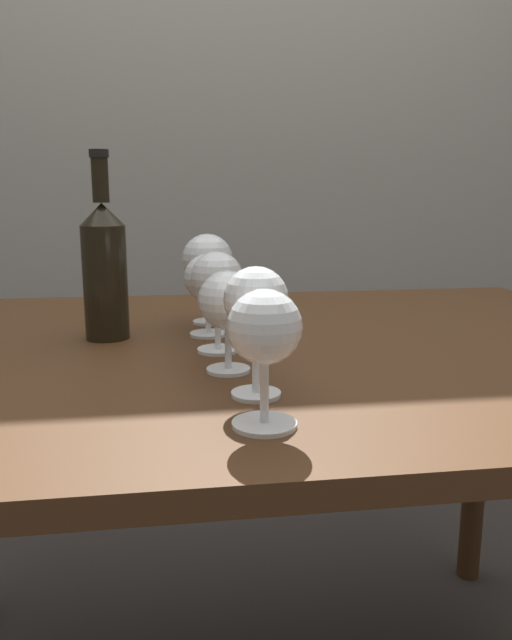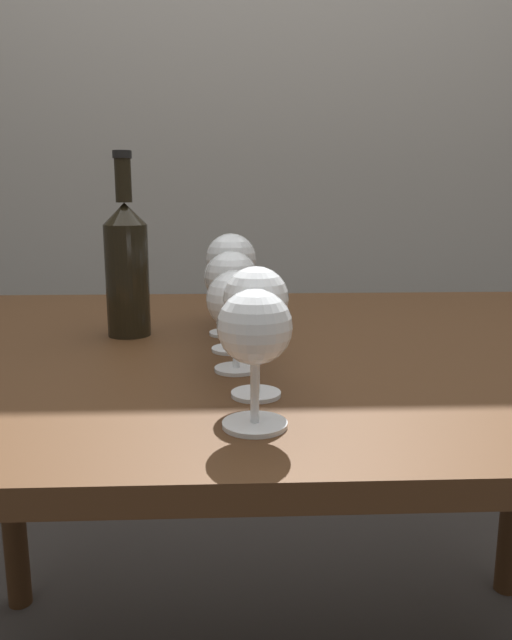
{
  "view_description": "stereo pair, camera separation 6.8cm",
  "coord_description": "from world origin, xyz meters",
  "px_view_note": "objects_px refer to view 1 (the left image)",
  "views": [
    {
      "loc": [
        -0.15,
        -0.92,
        0.99
      ],
      "look_at": [
        -0.06,
        -0.26,
        0.85
      ],
      "focal_mm": 34.09,
      "sensor_mm": 36.0,
      "label": 1
    },
    {
      "loc": [
        -0.08,
        -0.93,
        0.99
      ],
      "look_at": [
        -0.06,
        -0.26,
        0.85
      ],
      "focal_mm": 34.09,
      "sensor_mm": 36.0,
      "label": 2
    }
  ],
  "objects_px": {
    "wine_glass_cabernet": "(228,302)",
    "wine_bottle": "(105,267)",
    "wine_glass_chardonnay": "(265,332)",
    "wine_glass_port": "(208,280)",
    "wine_glass_pinot": "(217,281)",
    "wine_glass_merlot": "(208,261)",
    "wine_glass_rose": "(256,303)"
  },
  "relations": [
    {
      "from": "wine_glass_cabernet",
      "to": "wine_bottle",
      "type": "xyz_separation_m",
      "value": [
        -0.17,
        0.22,
        0.02
      ]
    },
    {
      "from": "wine_glass_chardonnay",
      "to": "wine_glass_port",
      "type": "relative_size",
      "value": 1.04
    },
    {
      "from": "wine_glass_port",
      "to": "wine_glass_pinot",
      "type": "bearing_deg",
      "value": -86.25
    },
    {
      "from": "wine_glass_chardonnay",
      "to": "wine_glass_pinot",
      "type": "relative_size",
      "value": 0.94
    },
    {
      "from": "wine_glass_merlot",
      "to": "wine_bottle",
      "type": "xyz_separation_m",
      "value": [
        -0.17,
        -0.09,
        0.0
      ]
    },
    {
      "from": "wine_bottle",
      "to": "wine_glass_chardonnay",
      "type": "bearing_deg",
      "value": -65.19
    },
    {
      "from": "wine_glass_rose",
      "to": "wine_glass_merlot",
      "type": "xyz_separation_m",
      "value": [
        -0.03,
        0.41,
        0.0
      ]
    },
    {
      "from": "wine_glass_merlot",
      "to": "wine_bottle",
      "type": "relative_size",
      "value": 0.54
    },
    {
      "from": "wine_glass_cabernet",
      "to": "wine_glass_port",
      "type": "relative_size",
      "value": 0.99
    },
    {
      "from": "wine_glass_pinot",
      "to": "wine_bottle",
      "type": "relative_size",
      "value": 0.5
    },
    {
      "from": "wine_glass_chardonnay",
      "to": "wine_glass_merlot",
      "type": "bearing_deg",
      "value": 92.46
    },
    {
      "from": "wine_glass_cabernet",
      "to": "wine_glass_chardonnay",
      "type": "bearing_deg",
      "value": -85.21
    },
    {
      "from": "wine_glass_chardonnay",
      "to": "wine_glass_rose",
      "type": "relative_size",
      "value": 0.93
    },
    {
      "from": "wine_glass_port",
      "to": "wine_glass_merlot",
      "type": "xyz_separation_m",
      "value": [
        0.01,
        0.1,
        0.02
      ]
    },
    {
      "from": "wine_glass_chardonnay",
      "to": "wine_glass_merlot",
      "type": "distance_m",
      "value": 0.51
    },
    {
      "from": "wine_glass_cabernet",
      "to": "wine_glass_pinot",
      "type": "xyz_separation_m",
      "value": [
        -0.0,
        0.1,
        0.01
      ]
    },
    {
      "from": "wine_glass_pinot",
      "to": "wine_glass_cabernet",
      "type": "bearing_deg",
      "value": -87.33
    },
    {
      "from": "wine_glass_cabernet",
      "to": "wine_glass_merlot",
      "type": "xyz_separation_m",
      "value": [
        -0.01,
        0.31,
        0.02
      ]
    },
    {
      "from": "wine_glass_cabernet",
      "to": "wine_glass_port",
      "type": "height_order",
      "value": "same"
    },
    {
      "from": "wine_glass_cabernet",
      "to": "wine_bottle",
      "type": "relative_size",
      "value": 0.45
    },
    {
      "from": "wine_glass_port",
      "to": "wine_bottle",
      "type": "distance_m",
      "value": 0.16
    },
    {
      "from": "wine_glass_cabernet",
      "to": "wine_glass_rose",
      "type": "bearing_deg",
      "value": -78.08
    },
    {
      "from": "wine_glass_pinot",
      "to": "wine_glass_merlot",
      "type": "xyz_separation_m",
      "value": [
        -0.0,
        0.2,
        0.01
      ]
    },
    {
      "from": "wine_glass_chardonnay",
      "to": "wine_glass_pinot",
      "type": "bearing_deg",
      "value": 94.06
    },
    {
      "from": "wine_glass_port",
      "to": "wine_bottle",
      "type": "relative_size",
      "value": 0.46
    },
    {
      "from": "wine_glass_rose",
      "to": "wine_glass_pinot",
      "type": "xyz_separation_m",
      "value": [
        -0.03,
        0.21,
        -0.0
      ]
    },
    {
      "from": "wine_glass_cabernet",
      "to": "wine_glass_merlot",
      "type": "distance_m",
      "value": 0.31
    },
    {
      "from": "wine_glass_port",
      "to": "wine_glass_rose",
      "type": "bearing_deg",
      "value": -83.89
    },
    {
      "from": "wine_glass_chardonnay",
      "to": "wine_glass_pinot",
      "type": "distance_m",
      "value": 0.3
    },
    {
      "from": "wine_glass_rose",
      "to": "wine_glass_cabernet",
      "type": "xyz_separation_m",
      "value": [
        -0.02,
        0.1,
        -0.02
      ]
    },
    {
      "from": "wine_glass_cabernet",
      "to": "wine_bottle",
      "type": "height_order",
      "value": "wine_bottle"
    },
    {
      "from": "wine_glass_rose",
      "to": "wine_glass_port",
      "type": "xyz_separation_m",
      "value": [
        -0.03,
        0.31,
        -0.02
      ]
    }
  ]
}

